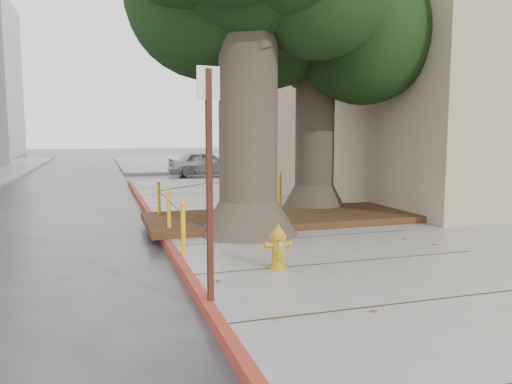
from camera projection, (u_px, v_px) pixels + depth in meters
ground at (314, 274)px, 7.96m from camera, size 140.00×140.00×0.00m
sidewalk_main at (499, 223)px, 12.11m from camera, size 16.00×26.00×0.15m
sidewalk_far at (226, 162)px, 38.16m from camera, size 16.00×20.00×0.15m
curb_red at (168, 244)px, 9.73m from camera, size 0.14×26.00×0.16m
planter_bed at (282, 218)px, 11.90m from camera, size 6.40×2.60×0.16m
building_corner at (470, 58)px, 18.41m from camera, size 12.00×13.00×10.00m
building_side_white at (370, 102)px, 36.83m from camera, size 10.00×10.00×9.00m
building_side_grey at (395, 91)px, 44.13m from camera, size 12.00×14.00×12.00m
tree_far at (326, 27)px, 13.20m from camera, size 4.50×3.80×7.17m
bollard_ring at (205, 200)px, 11.77m from camera, size 3.79×5.39×0.95m
fire_hydrant at (278, 247)px, 7.64m from camera, size 0.37×0.32×0.70m
signpost at (209, 171)px, 6.04m from camera, size 0.28×0.08×2.87m
car_silver at (206, 163)px, 26.12m from camera, size 3.93×1.62×1.33m
car_red at (302, 164)px, 26.74m from camera, size 3.69×1.34×1.21m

